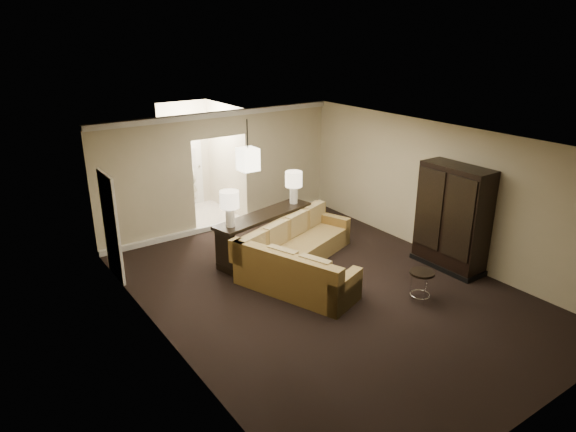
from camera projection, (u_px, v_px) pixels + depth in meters
ground at (326, 291)px, 9.48m from camera, size 8.00×8.00×0.00m
wall_back at (220, 171)px, 12.06m from camera, size 6.00×0.04×2.80m
wall_front at (547, 322)px, 5.92m from camera, size 6.00×0.04×2.80m
wall_left at (166, 263)px, 7.38m from camera, size 0.04×8.00×2.80m
wall_right at (440, 191)px, 10.60m from camera, size 0.04×8.00×2.80m
ceiling at (330, 142)px, 8.50m from camera, size 6.00×8.00×0.02m
crown_molding at (219, 114)px, 11.56m from camera, size 6.00×0.10×0.12m
baseboard at (224, 225)px, 12.49m from camera, size 6.00×0.10×0.12m
side_door at (111, 227)px, 9.67m from camera, size 0.05×0.90×2.10m
foyer at (196, 163)px, 13.13m from camera, size 1.44×2.02×2.80m
sectional_sofa at (300, 256)px, 10.10m from camera, size 3.12×3.14×0.89m
coffee_table at (326, 285)px, 9.31m from camera, size 1.11×1.11×0.37m
console_table at (264, 231)px, 10.79m from camera, size 2.49×1.10×0.94m
armoire at (452, 220)px, 10.11m from camera, size 0.63×1.47×2.11m
drink_table at (422, 280)px, 9.06m from camera, size 0.44×0.44×0.55m
table_lamp_left at (230, 203)px, 9.83m from camera, size 0.37×0.37×0.72m
table_lamp_right at (294, 182)px, 11.15m from camera, size 0.37×0.37×0.72m
pendant_light at (248, 159)px, 10.87m from camera, size 0.38×0.38×1.09m
person at (186, 179)px, 13.37m from camera, size 0.71×0.56×1.73m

